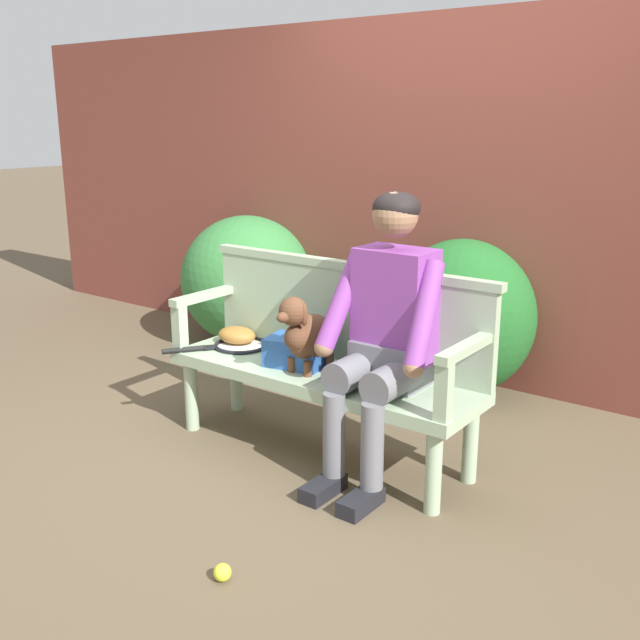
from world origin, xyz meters
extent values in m
plane|color=brown|center=(0.00, 0.00, 0.00)|extent=(40.00, 40.00, 0.00)
cube|color=brown|center=(0.00, 1.55, 1.10)|extent=(8.00, 0.30, 2.21)
ellipsoid|color=#1E5B23|center=(0.15, 1.20, 0.46)|extent=(0.88, 0.84, 0.93)
ellipsoid|color=#194C1E|center=(-0.98, 1.18, 0.33)|extent=(0.94, 0.77, 0.65)
ellipsoid|color=#337538|center=(-1.55, 1.18, 0.47)|extent=(0.96, 0.94, 0.93)
cube|color=#9EB793|center=(0.00, 0.00, 0.41)|extent=(1.60, 0.47, 0.06)
cylinder|color=#9EB793|center=(-0.72, -0.17, 0.19)|extent=(0.07, 0.07, 0.38)
cylinder|color=#9EB793|center=(0.72, -0.17, 0.19)|extent=(0.07, 0.07, 0.38)
cylinder|color=#9EB793|center=(-0.72, 0.17, 0.19)|extent=(0.07, 0.07, 0.38)
cylinder|color=#9EB793|center=(0.72, 0.17, 0.19)|extent=(0.07, 0.07, 0.38)
cube|color=#9EB793|center=(0.00, 0.20, 0.67)|extent=(1.60, 0.05, 0.46)
cube|color=#9EB793|center=(0.00, 0.20, 0.92)|extent=(1.64, 0.06, 0.04)
cube|color=#9EB793|center=(-0.76, -0.19, 0.56)|extent=(0.06, 0.06, 0.24)
cube|color=#9EB793|center=(-0.76, 0.00, 0.70)|extent=(0.06, 0.47, 0.04)
cube|color=#9EB793|center=(0.76, -0.19, 0.56)|extent=(0.06, 0.06, 0.24)
cube|color=#9EB793|center=(0.76, 0.00, 0.70)|extent=(0.06, 0.47, 0.04)
cube|color=black|center=(0.27, -0.33, 0.04)|extent=(0.10, 0.24, 0.07)
cylinder|color=slate|center=(0.27, -0.25, 0.26)|extent=(0.10, 0.10, 0.39)
cylinder|color=slate|center=(0.27, -0.10, 0.52)|extent=(0.15, 0.30, 0.15)
cube|color=black|center=(0.47, -0.33, 0.04)|extent=(0.10, 0.24, 0.07)
cylinder|color=slate|center=(0.47, -0.25, 0.26)|extent=(0.10, 0.10, 0.39)
cylinder|color=slate|center=(0.47, -0.10, 0.52)|extent=(0.15, 0.30, 0.15)
cube|color=slate|center=(0.37, 0.05, 0.54)|extent=(0.32, 0.24, 0.20)
cube|color=#843D93|center=(0.37, 0.07, 0.80)|extent=(0.34, 0.22, 0.52)
cylinder|color=#843D93|center=(0.16, -0.04, 0.82)|extent=(0.14, 0.32, 0.44)
sphere|color=#936B4C|center=(0.14, -0.15, 0.62)|extent=(0.09, 0.09, 0.09)
cylinder|color=#843D93|center=(0.58, -0.04, 0.82)|extent=(0.14, 0.32, 0.44)
sphere|color=#936B4C|center=(0.60, -0.15, 0.62)|extent=(0.09, 0.09, 0.09)
sphere|color=#936B4C|center=(0.37, 0.05, 1.21)|extent=(0.20, 0.20, 0.20)
ellipsoid|color=black|center=(0.37, 0.06, 1.24)|extent=(0.21, 0.21, 0.14)
cylinder|color=brown|center=(-0.09, -0.10, 0.47)|extent=(0.04, 0.04, 0.07)
cylinder|color=brown|center=(0.01, -0.11, 0.47)|extent=(0.04, 0.04, 0.07)
cylinder|color=brown|center=(-0.08, 0.06, 0.47)|extent=(0.04, 0.04, 0.07)
cylinder|color=brown|center=(0.02, 0.06, 0.47)|extent=(0.04, 0.04, 0.07)
ellipsoid|color=brown|center=(-0.04, -0.02, 0.60)|extent=(0.20, 0.28, 0.22)
sphere|color=brown|center=(-0.05, -0.12, 0.62)|extent=(0.13, 0.13, 0.13)
sphere|color=brown|center=(-0.05, -0.14, 0.75)|extent=(0.14, 0.14, 0.14)
ellipsoid|color=brown|center=(-0.05, -0.20, 0.74)|extent=(0.06, 0.08, 0.05)
ellipsoid|color=brown|center=(-0.10, -0.13, 0.74)|extent=(0.04, 0.04, 0.10)
ellipsoid|color=brown|center=(0.01, -0.14, 0.74)|extent=(0.04, 0.04, 0.10)
sphere|color=brown|center=(-0.03, 0.11, 0.64)|extent=(0.06, 0.06, 0.06)
torus|color=black|center=(-0.56, 0.05, 0.45)|extent=(0.40, 0.40, 0.02)
cylinder|color=silver|center=(-0.56, 0.05, 0.44)|extent=(0.25, 0.25, 0.00)
cube|color=black|center=(-0.65, -0.09, 0.45)|extent=(0.07, 0.08, 0.02)
cylinder|color=black|center=(-0.73, -0.20, 0.45)|extent=(0.15, 0.20, 0.03)
ellipsoid|color=#9E6B2D|center=(-0.62, 0.08, 0.48)|extent=(0.22, 0.18, 0.09)
cube|color=#2856A3|center=(-0.14, -0.01, 0.51)|extent=(0.31, 0.25, 0.14)
sphere|color=#CCDB33|center=(0.35, -1.05, 0.03)|extent=(0.07, 0.07, 0.07)
camera|label=1|loc=(2.01, -2.69, 1.62)|focal=41.45mm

